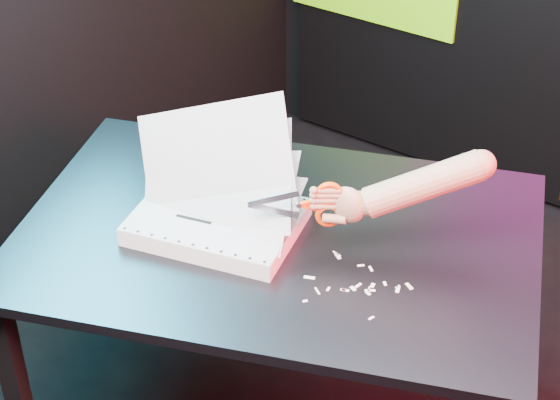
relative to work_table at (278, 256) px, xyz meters
The scene contains 6 objects.
room 0.81m from the work_table, 16.27° to the left, with size 3.01×3.01×2.71m.
work_table is the anchor object (origin of this frame).
printout_stack 0.19m from the work_table, 150.79° to the right, with size 0.51×0.39×0.38m.
scissors 0.26m from the work_table, ahead, with size 0.20×0.14×0.13m.
hand_forearm 0.43m from the work_table, 20.34° to the left, with size 0.36×0.27×0.20m.
paper_clippings 0.29m from the work_table, 12.34° to the right, with size 0.24×0.21×0.00m.
Camera 1 is at (0.67, -1.71, 2.19)m, focal length 60.00 mm.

